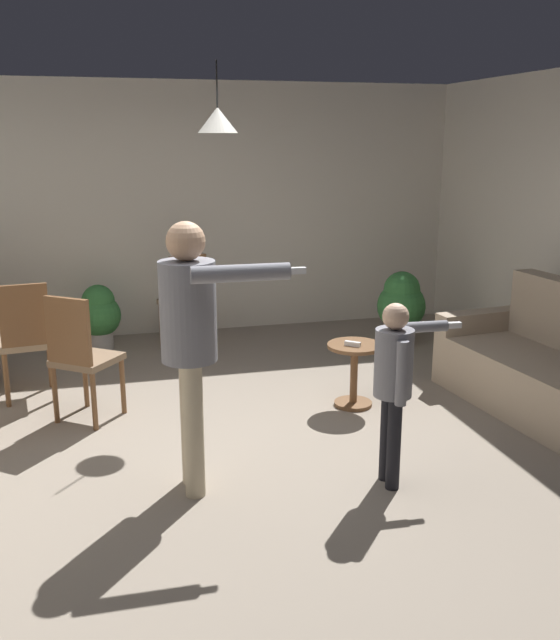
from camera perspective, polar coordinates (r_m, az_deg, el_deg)
The scene contains 13 objects.
ground at distance 5.00m, azimuth -4.23°, elevation -10.39°, with size 7.68×7.68×0.00m, color gray.
wall_back at distance 7.74m, azimuth -8.74°, elevation 8.85°, with size 6.40×0.10×2.70m, color silver.
couch_floral at distance 5.93m, azimuth 21.06°, elevation -3.83°, with size 1.04×1.88×1.00m.
side_table_by_couch at distance 5.65m, azimuth 6.07°, elevation -3.85°, with size 0.44×0.44×0.52m.
person_adult at distance 4.12m, azimuth -7.28°, elevation -0.71°, with size 0.82×0.49×1.66m.
person_child at distance 4.30m, azimuth 9.36°, elevation -4.40°, with size 0.61×0.34×1.17m.
dining_chair_by_counter at distance 6.05m, azimuth -20.05°, elevation -1.27°, with size 0.47×0.47×1.00m.
dining_chair_near_wall at distance 7.10m, azimuth -7.76°, elevation 1.79°, with size 0.51×0.51×1.00m.
dining_chair_centre_back at distance 5.45m, azimuth -15.99°, elevation -2.65°, with size 0.59×0.59×1.00m.
potted_plant_corner at distance 7.34m, azimuth -14.57°, elevation 0.48°, with size 0.44×0.44×0.68m.
potted_plant_by_wall at distance 7.39m, azimuth 9.88°, elevation 1.27°, with size 0.50×0.50×0.77m.
spare_remote_on_table at distance 5.54m, azimuth 5.96°, elevation -1.95°, with size 0.04×0.13×0.04m, color white.
ceiling_light_pendant at distance 5.77m, azimuth -5.12°, elevation 15.97°, with size 0.32×0.32×0.55m.
Camera 1 is at (-0.78, -4.46, 2.12)m, focal length 39.18 mm.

